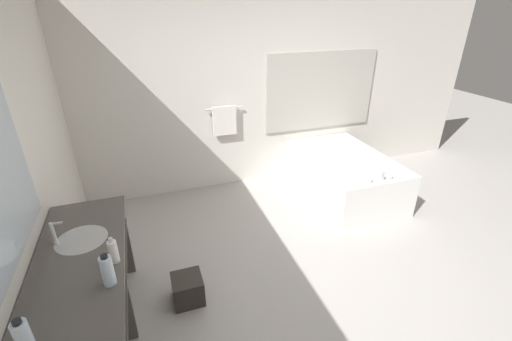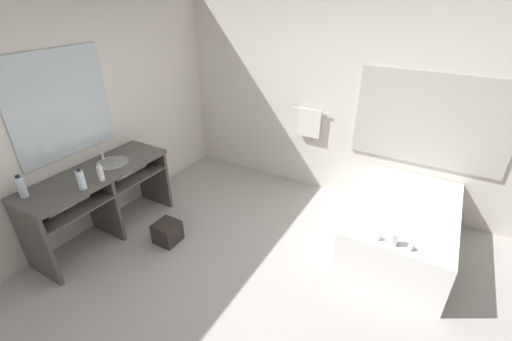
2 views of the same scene
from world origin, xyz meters
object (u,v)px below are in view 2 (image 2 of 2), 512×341
Objects in this scene: water_bottle_2 at (81,180)px; soap_dispenser at (101,173)px; bathtub at (402,225)px; water_bottle_1 at (21,187)px; waste_bin at (167,232)px.

soap_dispenser is at bearing 83.13° from water_bottle_2.
soap_dispenser reaches higher than bathtub.
water_bottle_2 is (0.36, 0.37, -0.01)m from water_bottle_1.
bathtub is at bearing 31.77° from water_bottle_2.
water_bottle_1 is 0.69m from soap_dispenser.
water_bottle_1 reaches higher than waste_bin.
soap_dispenser is 0.73× the size of waste_bin.
water_bottle_1 is (-3.20, -2.13, 0.65)m from bathtub.
soap_dispenser is at bearing -144.72° from waste_bin.
waste_bin is at bearing -152.50° from bathtub.
soap_dispenser is (0.38, 0.58, -0.02)m from water_bottle_1.
water_bottle_2 is 0.21m from soap_dispenser.
bathtub is 8.50× the size of soap_dispenser.
water_bottle_1 is at bearing -123.57° from soap_dispenser.
bathtub is 6.18× the size of waste_bin.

